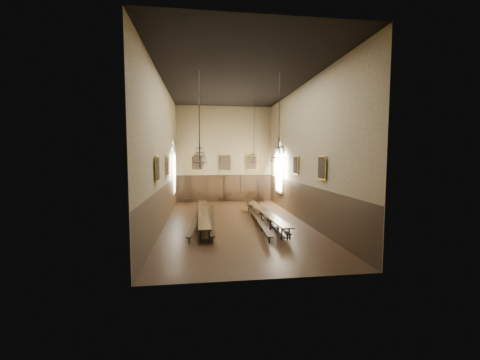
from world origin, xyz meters
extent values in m
cube|color=black|center=(0.00, 0.00, -0.01)|extent=(9.00, 18.00, 0.02)
cube|color=black|center=(0.00, 0.00, 9.01)|extent=(9.00, 18.00, 0.02)
cube|color=#897954|center=(0.00, 9.01, 4.50)|extent=(9.00, 0.02, 9.00)
cube|color=#897954|center=(0.00, -9.01, 4.50)|extent=(9.00, 0.02, 9.00)
cube|color=#897954|center=(-4.51, 0.00, 4.50)|extent=(0.02, 18.00, 9.00)
cube|color=#897954|center=(4.51, 0.00, 4.50)|extent=(0.02, 18.00, 9.00)
cube|color=black|center=(-2.07, 0.11, 0.71)|extent=(0.80, 9.56, 0.07)
cube|color=black|center=(1.94, -0.11, 0.70)|extent=(1.11, 9.36, 0.07)
cube|color=black|center=(-2.51, 0.01, 0.41)|extent=(0.92, 9.57, 0.05)
cube|color=black|center=(-1.51, -0.10, 0.39)|extent=(0.56, 9.20, 0.05)
cube|color=black|center=(1.35, -0.27, 0.42)|extent=(0.71, 9.91, 0.05)
cube|color=black|center=(2.45, -0.09, 0.41)|extent=(0.86, 9.57, 0.05)
cube|color=black|center=(-3.58, 8.55, 0.41)|extent=(0.47, 0.47, 0.05)
cube|color=black|center=(-3.58, 8.72, 0.64)|extent=(0.38, 0.13, 0.46)
cube|color=black|center=(-2.41, 8.50, 0.48)|extent=(0.54, 0.54, 0.05)
cube|color=black|center=(-2.41, 8.69, 0.75)|extent=(0.44, 0.15, 0.53)
cube|color=black|center=(-0.42, 8.51, 0.47)|extent=(0.48, 0.48, 0.05)
cube|color=black|center=(-0.42, 8.70, 0.72)|extent=(0.44, 0.09, 0.52)
cube|color=black|center=(0.45, 8.51, 0.45)|extent=(0.49, 0.49, 0.05)
cube|color=black|center=(0.45, 8.69, 0.70)|extent=(0.42, 0.11, 0.50)
cube|color=black|center=(2.46, 8.52, 0.49)|extent=(0.50, 0.50, 0.05)
cube|color=black|center=(2.46, 8.72, 0.77)|extent=(0.46, 0.09, 0.55)
cube|color=black|center=(3.52, 8.56, 0.42)|extent=(0.40, 0.40, 0.05)
cube|color=black|center=(3.52, 8.73, 0.65)|extent=(0.39, 0.04, 0.47)
cylinder|color=black|center=(-2.30, 2.27, 7.21)|extent=(0.03, 0.03, 3.58)
torus|color=black|center=(-2.30, 2.27, 4.35)|extent=(0.86, 0.86, 0.05)
torus|color=black|center=(-2.30, 2.27, 4.91)|extent=(0.55, 0.55, 0.04)
cylinder|color=black|center=(-2.30, 2.27, 4.81)|extent=(0.06, 0.06, 1.21)
cylinder|color=black|center=(1.76, 2.91, 6.99)|extent=(0.03, 0.03, 4.03)
torus|color=black|center=(1.76, 2.91, 3.87)|extent=(0.89, 0.89, 0.05)
torus|color=black|center=(1.76, 2.91, 4.45)|extent=(0.57, 0.57, 0.04)
cylinder|color=black|center=(1.76, 2.91, 4.35)|extent=(0.06, 0.06, 1.26)
cylinder|color=black|center=(-2.24, -2.21, 7.00)|extent=(0.03, 0.03, 4.01)
torus|color=black|center=(-2.24, -2.21, 4.01)|extent=(0.80, 0.80, 0.05)
torus|color=black|center=(-2.24, -2.21, 4.52)|extent=(0.51, 0.51, 0.04)
cylinder|color=black|center=(-2.24, -2.21, 4.43)|extent=(0.06, 0.06, 1.13)
cylinder|color=black|center=(2.17, -2.71, 7.19)|extent=(0.03, 0.03, 3.63)
torus|color=black|center=(2.17, -2.71, 4.25)|extent=(0.91, 0.91, 0.05)
torus|color=black|center=(2.17, -2.71, 4.84)|extent=(0.58, 0.58, 0.04)
cylinder|color=black|center=(2.17, -2.71, 4.73)|extent=(0.06, 0.06, 1.28)
cube|color=gold|center=(-2.60, 8.88, 3.70)|extent=(1.10, 0.12, 1.40)
cube|color=black|center=(-2.60, 8.88, 3.70)|extent=(0.98, 0.02, 1.28)
cube|color=gold|center=(0.00, 8.88, 3.70)|extent=(1.10, 0.12, 1.40)
cube|color=black|center=(0.00, 8.88, 3.70)|extent=(0.98, 0.02, 1.28)
cube|color=gold|center=(2.60, 8.88, 3.70)|extent=(1.10, 0.12, 1.40)
cube|color=black|center=(2.60, 8.88, 3.70)|extent=(0.98, 0.02, 1.28)
cube|color=gold|center=(-4.38, 1.00, 3.70)|extent=(0.12, 1.00, 1.30)
cube|color=black|center=(-4.38, 1.00, 3.70)|extent=(0.02, 0.88, 1.18)
cube|color=gold|center=(-4.38, -3.50, 3.70)|extent=(0.12, 1.00, 1.30)
cube|color=black|center=(-4.38, -3.50, 3.70)|extent=(0.02, 0.88, 1.18)
cube|color=gold|center=(4.38, 1.00, 3.70)|extent=(0.12, 1.00, 1.30)
cube|color=black|center=(4.38, 1.00, 3.70)|extent=(0.02, 0.88, 1.18)
cube|color=gold|center=(4.38, -3.50, 3.70)|extent=(0.12, 1.00, 1.30)
cube|color=black|center=(4.38, -3.50, 3.70)|extent=(0.02, 0.88, 1.18)
camera|label=1|loc=(-2.12, -18.85, 4.35)|focal=22.00mm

